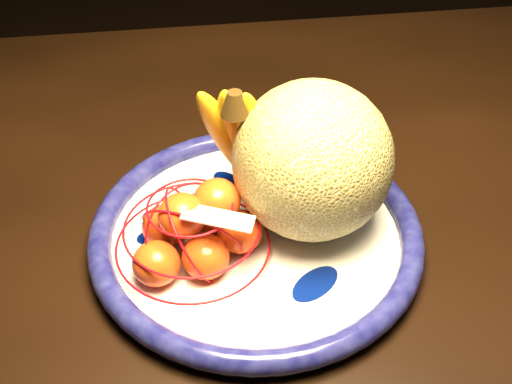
{
  "coord_description": "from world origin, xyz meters",
  "views": [
    {
      "loc": [
        -0.35,
        -0.72,
        1.36
      ],
      "look_at": [
        -0.35,
        -0.14,
        0.85
      ],
      "focal_mm": 50.0,
      "sensor_mm": 36.0,
      "label": 1
    }
  ],
  "objects_px": {
    "dining_table": "(464,244)",
    "banana_bunch": "(244,133)",
    "mandarin_bag": "(196,230)",
    "fruit_bowl": "(256,235)",
    "cantaloupe": "(313,160)"
  },
  "relations": [
    {
      "from": "fruit_bowl",
      "to": "dining_table",
      "type": "bearing_deg",
      "value": 17.26
    },
    {
      "from": "fruit_bowl",
      "to": "banana_bunch",
      "type": "bearing_deg",
      "value": 100.82
    },
    {
      "from": "cantaloupe",
      "to": "banana_bunch",
      "type": "xyz_separation_m",
      "value": [
        -0.07,
        0.05,
        0.0
      ]
    },
    {
      "from": "fruit_bowl",
      "to": "banana_bunch",
      "type": "relative_size",
      "value": 2.1
    },
    {
      "from": "fruit_bowl",
      "to": "mandarin_bag",
      "type": "height_order",
      "value": "mandarin_bag"
    },
    {
      "from": "banana_bunch",
      "to": "mandarin_bag",
      "type": "height_order",
      "value": "banana_bunch"
    },
    {
      "from": "fruit_bowl",
      "to": "cantaloupe",
      "type": "xyz_separation_m",
      "value": [
        0.06,
        0.03,
        0.09
      ]
    },
    {
      "from": "dining_table",
      "to": "banana_bunch",
      "type": "relative_size",
      "value": 9.5
    },
    {
      "from": "banana_bunch",
      "to": "fruit_bowl",
      "type": "bearing_deg",
      "value": -65.41
    },
    {
      "from": "mandarin_bag",
      "to": "fruit_bowl",
      "type": "bearing_deg",
      "value": 21.05
    },
    {
      "from": "banana_bunch",
      "to": "dining_table",
      "type": "bearing_deg",
      "value": 16.28
    },
    {
      "from": "dining_table",
      "to": "banana_bunch",
      "type": "bearing_deg",
      "value": 174.97
    },
    {
      "from": "cantaloupe",
      "to": "mandarin_bag",
      "type": "relative_size",
      "value": 0.8
    },
    {
      "from": "dining_table",
      "to": "mandarin_bag",
      "type": "relative_size",
      "value": 7.79
    },
    {
      "from": "dining_table",
      "to": "cantaloupe",
      "type": "bearing_deg",
      "value": -172.05
    }
  ]
}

